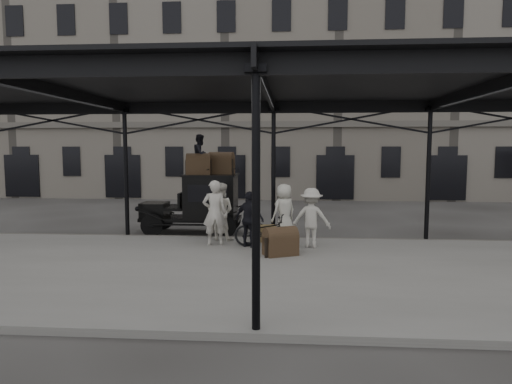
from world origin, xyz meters
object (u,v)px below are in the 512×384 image
at_px(bicycle, 265,231).
at_px(taxi, 203,201).
at_px(porter_official, 250,219).
at_px(steamer_trunk_roof_near, 199,166).
at_px(steamer_trunk_platform, 280,243).
at_px(porter_left, 214,213).

bearing_deg(bicycle, taxi, 52.61).
bearing_deg(porter_official, steamer_trunk_roof_near, -22.23).
height_order(steamer_trunk_roof_near, steamer_trunk_platform, steamer_trunk_roof_near).
relative_size(taxi, steamer_trunk_platform, 4.04).
distance_m(porter_left, steamer_trunk_platform, 2.47).
relative_size(taxi, porter_official, 2.17).
bearing_deg(steamer_trunk_platform, taxi, 102.28).
relative_size(porter_left, porter_official, 1.19).
relative_size(bicycle, steamer_trunk_roof_near, 2.22).
height_order(taxi, bicycle, taxi).
bearing_deg(steamer_trunk_roof_near, bicycle, -51.32).
height_order(porter_official, steamer_trunk_platform, porter_official).
xyz_separation_m(steamer_trunk_roof_near, steamer_trunk_platform, (3.00, -3.54, -2.01)).
bearing_deg(porter_left, bicycle, 160.38).
distance_m(taxi, porter_left, 2.72).
height_order(taxi, porter_left, taxi).
bearing_deg(steamer_trunk_platform, steamer_trunk_roof_near, 104.94).
xyz_separation_m(porter_left, porter_official, (1.10, -0.24, -0.16)).
distance_m(bicycle, steamer_trunk_roof_near, 4.03).
relative_size(taxi, porter_left, 1.83).
bearing_deg(taxi, steamer_trunk_roof_near, -108.07).
bearing_deg(steamer_trunk_platform, porter_official, 108.88).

